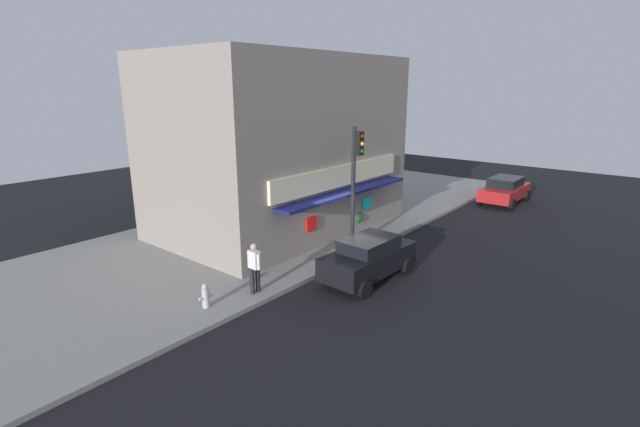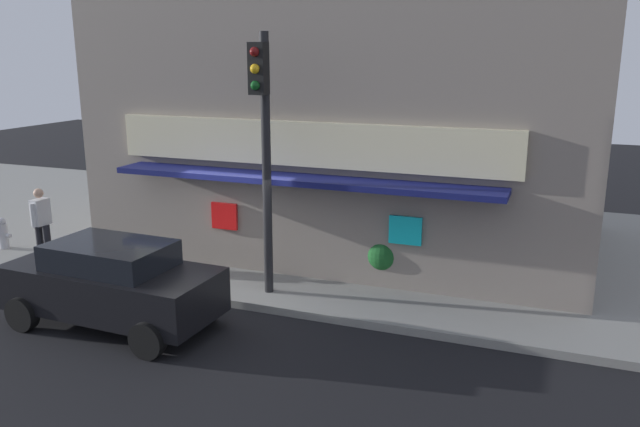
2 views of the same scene
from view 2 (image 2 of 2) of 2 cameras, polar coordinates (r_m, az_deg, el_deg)
ground_plane at (r=13.06m, az=-9.28°, el=-8.11°), size 56.02×56.02×0.00m
sidewalk at (r=17.49m, az=-0.69°, el=-1.85°), size 37.34×10.47×0.16m
corner_building at (r=16.44m, az=3.46°, el=11.62°), size 11.49×7.91×8.06m
traffic_light at (r=12.33m, az=-5.08°, el=7.32°), size 0.32×0.58×5.15m
fire_hydrant at (r=17.74m, az=-26.46°, el=-1.61°), size 0.47×0.23×0.79m
trash_can at (r=13.16m, az=19.95°, el=-6.05°), size 0.49×0.49×0.80m
pedestrian at (r=16.11m, az=-23.62°, el=-0.68°), size 0.41×0.55×1.74m
potted_plant_by_doorway at (r=13.49m, az=5.71°, el=-3.90°), size 0.74×0.74×1.03m
potted_plant_by_window at (r=15.24m, az=-8.22°, el=-2.24°), size 0.54×0.54×0.90m
parked_car_black at (r=12.31m, az=-18.07°, el=-5.92°), size 4.03×2.01×1.59m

